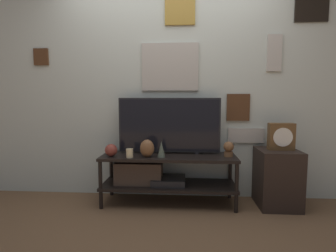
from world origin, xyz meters
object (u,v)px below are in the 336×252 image
object	(u,v)px
television	(169,125)
mantel_clock	(281,137)
vase_urn_stoneware	(147,148)
vase_round_glass	(111,150)
vase_slim_bronze	(161,149)
candle_jar	(130,153)
decorative_bust	(229,148)

from	to	relation	value
television	mantel_clock	size ratio (longest dim) A/B	4.00
vase_urn_stoneware	vase_round_glass	size ratio (longest dim) A/B	1.40
vase_slim_bronze	candle_jar	distance (m)	0.33
television	decorative_bust	bearing A→B (deg)	-10.41
vase_urn_stoneware	candle_jar	xyz separation A→B (m)	(-0.18, -0.04, -0.05)
vase_urn_stoneware	candle_jar	world-z (taller)	vase_urn_stoneware
candle_jar	television	bearing A→B (deg)	31.06
candle_jar	vase_round_glass	bearing A→B (deg)	166.83
television	candle_jar	size ratio (longest dim) A/B	12.20
candle_jar	decorative_bust	bearing A→B (deg)	6.75
television	vase_urn_stoneware	size ratio (longest dim) A/B	6.09
vase_slim_bronze	candle_jar	size ratio (longest dim) A/B	1.81
television	candle_jar	xyz separation A→B (m)	(-0.40, -0.24, -0.27)
television	vase_round_glass	size ratio (longest dim) A/B	8.52
vase_round_glass	decorative_bust	xyz separation A→B (m)	(1.24, 0.07, 0.02)
vase_urn_stoneware	decorative_bust	world-z (taller)	vase_urn_stoneware
decorative_bust	mantel_clock	world-z (taller)	mantel_clock
vase_slim_bronze	decorative_bust	distance (m)	0.71
vase_slim_bronze	vase_round_glass	bearing A→B (deg)	-179.86
television	candle_jar	bearing A→B (deg)	-148.94
vase_urn_stoneware	vase_round_glass	distance (m)	0.39
television	vase_urn_stoneware	distance (m)	0.37
vase_urn_stoneware	vase_slim_bronze	world-z (taller)	vase_urn_stoneware
decorative_bust	vase_urn_stoneware	bearing A→B (deg)	-174.42
candle_jar	mantel_clock	xyz separation A→B (m)	(1.58, 0.14, 0.17)
vase_round_glass	decorative_bust	bearing A→B (deg)	3.38
vase_round_glass	candle_jar	distance (m)	0.22
mantel_clock	vase_round_glass	bearing A→B (deg)	-177.03
vase_round_glass	candle_jar	bearing A→B (deg)	-13.17
vase_slim_bronze	decorative_bust	size ratio (longest dim) A/B	1.03
television	decorative_bust	xyz separation A→B (m)	(0.64, -0.12, -0.23)
vase_urn_stoneware	vase_slim_bronze	bearing A→B (deg)	4.42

